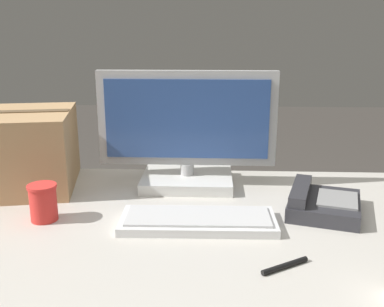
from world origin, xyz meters
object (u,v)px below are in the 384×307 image
(monitor, at_px, (187,137))
(cardboard_box, at_px, (17,150))
(keyboard, at_px, (198,220))
(pen_marker, at_px, (285,266))
(desk_phone, at_px, (321,203))
(paper_cup_left, at_px, (44,202))

(monitor, bearing_deg, cardboard_box, -175.85)
(keyboard, height_order, pen_marker, keyboard)
(desk_phone, height_order, cardboard_box, cardboard_box)
(cardboard_box, bearing_deg, paper_cup_left, -55.54)
(keyboard, bearing_deg, paper_cup_left, 176.39)
(monitor, distance_m, desk_phone, 0.46)
(keyboard, distance_m, desk_phone, 0.36)
(monitor, relative_size, pen_marker, 5.16)
(desk_phone, bearing_deg, cardboard_box, -174.16)
(cardboard_box, bearing_deg, monitor, 4.15)
(desk_phone, distance_m, cardboard_box, 0.95)
(cardboard_box, height_order, pen_marker, cardboard_box)
(monitor, bearing_deg, keyboard, -81.70)
(monitor, relative_size, keyboard, 1.38)
(monitor, relative_size, paper_cup_left, 5.64)
(paper_cup_left, height_order, pen_marker, paper_cup_left)
(pen_marker, bearing_deg, paper_cup_left, -52.78)
(keyboard, xyz_separation_m, desk_phone, (0.34, 0.10, 0.01))
(keyboard, relative_size, pen_marker, 3.73)
(desk_phone, height_order, paper_cup_left, paper_cup_left)
(monitor, distance_m, paper_cup_left, 0.48)
(paper_cup_left, bearing_deg, desk_phone, 6.31)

